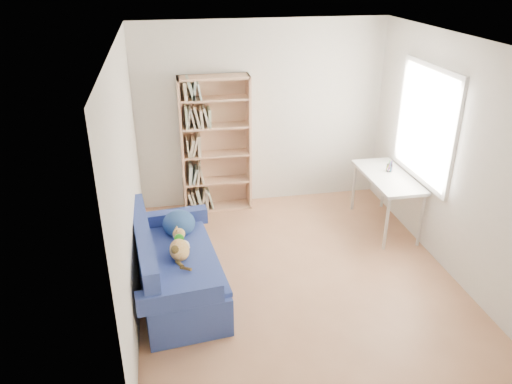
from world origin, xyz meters
The scene contains 6 objects.
ground centered at (0.00, 0.00, 0.00)m, with size 4.00×4.00×0.00m, color #AD724E.
room_shell centered at (0.10, 0.03, 1.64)m, with size 3.54×4.04×2.62m.
sofa centered at (-1.37, -0.10, 0.32)m, with size 0.98×1.77×0.83m.
bookshelf centered at (-0.68, 1.84, 0.88)m, with size 0.96×0.30×1.91m.
desk centered at (1.45, 0.85, 0.68)m, with size 0.55×1.21×0.75m.
pen_cup centered at (1.52, 0.98, 0.81)m, with size 0.08×0.08×0.16m.
Camera 1 is at (-1.34, -4.66, 3.32)m, focal length 35.00 mm.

